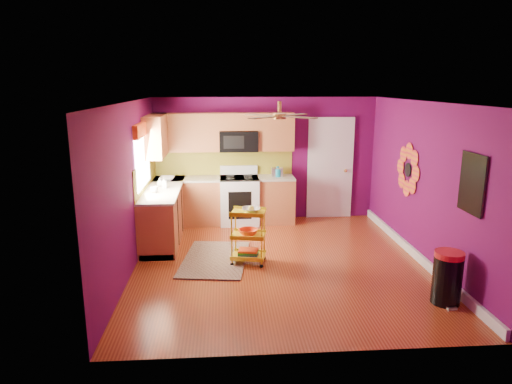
{
  "coord_description": "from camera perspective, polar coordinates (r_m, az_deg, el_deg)",
  "views": [
    {
      "loc": [
        -0.86,
        -6.72,
        2.76
      ],
      "look_at": [
        -0.34,
        0.4,
        1.06
      ],
      "focal_mm": 32.0,
      "sensor_mm": 36.0,
      "label": 1
    }
  ],
  "objects": [
    {
      "name": "panel_door",
      "position": [
        9.61,
        9.23,
        2.82
      ],
      "size": [
        0.95,
        0.11,
        2.15
      ],
      "color": "white",
      "rests_on": "ground"
    },
    {
      "name": "right_wall_art",
      "position": [
        7.21,
        21.29,
        1.97
      ],
      "size": [
        0.04,
        2.74,
        1.04
      ],
      "color": "black",
      "rests_on": "ground"
    },
    {
      "name": "upper_cabinetry",
      "position": [
        8.95,
        -6.63,
        7.15
      ],
      "size": [
        2.8,
        2.3,
        1.26
      ],
      "color": "brown",
      "rests_on": "ground"
    },
    {
      "name": "counter_dish",
      "position": [
        8.97,
        -11.03,
        1.68
      ],
      "size": [
        0.29,
        0.29,
        0.07
      ],
      "primitive_type": "imported",
      "color": "white",
      "rests_on": "lower_cabinets"
    },
    {
      "name": "rolling_cart",
      "position": [
        7.12,
        -0.92,
        -5.26
      ],
      "size": [
        0.59,
        0.48,
        0.94
      ],
      "color": "yellow",
      "rests_on": "ground"
    },
    {
      "name": "toaster",
      "position": [
        9.17,
        2.65,
        2.51
      ],
      "size": [
        0.22,
        0.15,
        0.18
      ],
      "primitive_type": "cube",
      "color": "beige",
      "rests_on": "lower_cabinets"
    },
    {
      "name": "left_window",
      "position": [
        7.96,
        -14.02,
        5.62
      ],
      "size": [
        0.08,
        1.35,
        1.08
      ],
      "color": "white",
      "rests_on": "ground"
    },
    {
      "name": "shag_rug",
      "position": [
        7.44,
        -5.15,
        -8.33
      ],
      "size": [
        1.18,
        1.71,
        0.02
      ],
      "primitive_type": "cube",
      "rotation": [
        0.0,
        0.0,
        -0.13
      ],
      "color": "black",
      "rests_on": "ground"
    },
    {
      "name": "counter_cup",
      "position": [
        7.99,
        -12.61,
        0.29
      ],
      "size": [
        0.13,
        0.13,
        0.1
      ],
      "primitive_type": "imported",
      "color": "white",
      "rests_on": "lower_cabinets"
    },
    {
      "name": "soap_bottle_b",
      "position": [
        8.47,
        -11.9,
        1.22
      ],
      "size": [
        0.12,
        0.12,
        0.15
      ],
      "primitive_type": "imported",
      "color": "white",
      "rests_on": "lower_cabinets"
    },
    {
      "name": "room_envelope",
      "position": [
        6.87,
        3.32,
        3.94
      ],
      "size": [
        4.54,
        5.04,
        2.52
      ],
      "color": "#5A0A49",
      "rests_on": "ground"
    },
    {
      "name": "soap_bottle_a",
      "position": [
        8.29,
        -11.41,
        1.14
      ],
      "size": [
        0.09,
        0.09,
        0.19
      ],
      "primitive_type": "imported",
      "color": "#EA3F72",
      "rests_on": "lower_cabinets"
    },
    {
      "name": "ground",
      "position": [
        7.32,
        2.93,
        -8.78
      ],
      "size": [
        5.0,
        5.0,
        0.0
      ],
      "primitive_type": "plane",
      "color": "maroon",
      "rests_on": "ground"
    },
    {
      "name": "lower_cabinets",
      "position": [
        8.86,
        -7.16,
        -1.92
      ],
      "size": [
        2.81,
        2.31,
        0.94
      ],
      "color": "brown",
      "rests_on": "ground"
    },
    {
      "name": "trash_can",
      "position": [
        6.4,
        22.79,
        -9.84
      ],
      "size": [
        0.4,
        0.42,
        0.7
      ],
      "color": "black",
      "rests_on": "ground"
    },
    {
      "name": "electric_range",
      "position": [
        9.18,
        -2.09,
        -0.96
      ],
      "size": [
        0.76,
        0.66,
        1.13
      ],
      "color": "white",
      "rests_on": "ground"
    },
    {
      "name": "teal_kettle",
      "position": [
        9.17,
        2.73,
        2.47
      ],
      "size": [
        0.18,
        0.18,
        0.21
      ],
      "color": "teal",
      "rests_on": "lower_cabinets"
    },
    {
      "name": "ceiling_fan",
      "position": [
        6.99,
        2.96,
        9.54
      ],
      "size": [
        1.01,
        1.01,
        0.26
      ],
      "color": "#BF8C3F",
      "rests_on": "ground"
    }
  ]
}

